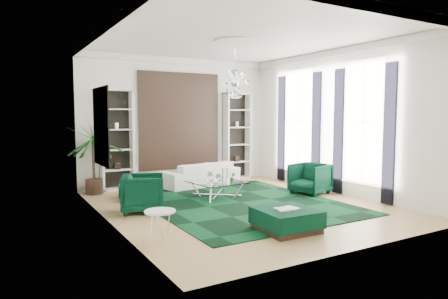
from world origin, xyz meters
TOP-DOWN VIEW (x-y plane):
  - floor at (0.00, 0.00)m, footprint 6.00×7.00m
  - ceiling at (0.00, 0.00)m, footprint 6.00×7.00m
  - wall_back at (0.00, 3.51)m, footprint 6.00×0.02m
  - wall_front at (0.00, -3.51)m, footprint 6.00×0.02m
  - wall_left at (-3.01, 0.00)m, footprint 0.02×7.00m
  - wall_right at (3.01, 0.00)m, footprint 0.02×7.00m
  - crown_molding at (0.00, 0.00)m, footprint 6.00×7.00m
  - ceiling_medallion at (0.00, 0.30)m, footprint 0.90×0.90m
  - tapestry at (0.00, 3.46)m, footprint 2.50×0.06m
  - shelving_left at (-1.95, 3.31)m, footprint 0.90×0.38m
  - shelving_right at (1.95, 3.31)m, footprint 0.90×0.38m
  - painting at (-2.97, 0.60)m, footprint 0.04×1.30m
  - window_near at (2.99, -0.90)m, footprint 0.03×1.10m
  - curtain_near_a at (2.96, -1.68)m, footprint 0.07×0.30m
  - curtain_near_b at (2.96, -0.12)m, footprint 0.07×0.30m
  - window_far at (2.99, 1.50)m, footprint 0.03×1.10m
  - curtain_far_a at (2.96, 0.72)m, footprint 0.07×0.30m
  - curtain_far_b at (2.96, 2.28)m, footprint 0.07×0.30m
  - rug at (0.12, 0.17)m, footprint 4.20×5.00m
  - sofa at (0.32, 2.76)m, footprint 2.52×1.35m
  - armchair_left at (-2.15, 0.53)m, footprint 1.14×1.13m
  - armchair_right at (2.30, 0.21)m, footprint 1.08×1.07m
  - coffee_table at (-0.06, 1.01)m, footprint 1.32×1.32m
  - ottoman_side at (-1.83, 1.88)m, footprint 1.14×1.14m
  - ottoman_front at (-0.37, -2.14)m, footprint 1.04×1.04m
  - book at (-0.37, -2.14)m, footprint 0.42×0.28m
  - side_table at (-2.55, -1.55)m, footprint 0.60×0.60m
  - palm at (-2.65, 3.05)m, footprint 1.87×1.87m
  - chandelier at (0.18, 0.55)m, footprint 1.03×1.03m
  - table_plant at (0.24, 0.76)m, footprint 0.16×0.15m

SIDE VIEW (x-z plane):
  - floor at x=0.00m, z-range -0.02..0.00m
  - rug at x=0.12m, z-range 0.00..0.02m
  - ottoman_side at x=-1.83m, z-range 0.00..0.40m
  - ottoman_front at x=-0.37m, z-range 0.00..0.40m
  - coffee_table at x=-0.06m, z-range 0.00..0.41m
  - side_table at x=-2.55m, z-range 0.00..0.50m
  - sofa at x=0.32m, z-range 0.00..0.70m
  - armchair_left at x=-2.15m, z-range 0.00..0.81m
  - armchair_right at x=2.30m, z-range 0.00..0.81m
  - book at x=-0.37m, z-range 0.40..0.43m
  - table_plant at x=0.24m, z-range 0.41..0.65m
  - palm at x=-2.65m, z-range 0.00..2.40m
  - shelving_left at x=-1.95m, z-range 0.00..2.80m
  - shelving_right at x=1.95m, z-range 0.00..2.80m
  - curtain_near_a at x=2.96m, z-range 0.02..3.27m
  - curtain_near_b at x=2.96m, z-range 0.02..3.27m
  - curtain_far_a at x=2.96m, z-range 0.02..3.27m
  - curtain_far_b at x=2.96m, z-range 0.02..3.27m
  - painting at x=-2.97m, z-range 1.05..2.65m
  - wall_back at x=0.00m, z-range 0.00..3.80m
  - wall_front at x=0.00m, z-range 0.00..3.80m
  - wall_left at x=-3.01m, z-range 0.00..3.80m
  - wall_right at x=3.01m, z-range 0.00..3.80m
  - tapestry at x=0.00m, z-range 0.50..3.30m
  - window_near at x=2.99m, z-range 0.45..3.35m
  - window_far at x=2.99m, z-range 0.45..3.35m
  - chandelier at x=0.18m, z-range 2.49..3.21m
  - crown_molding at x=0.00m, z-range 3.61..3.79m
  - ceiling_medallion at x=0.00m, z-range 3.75..3.79m
  - ceiling at x=0.00m, z-range 3.80..3.82m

